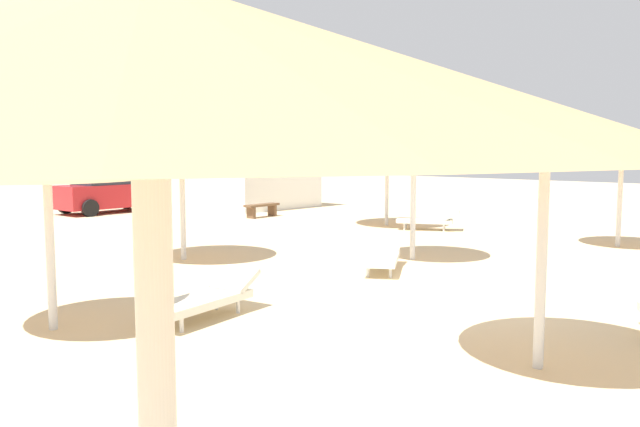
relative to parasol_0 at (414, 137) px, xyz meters
The scene contains 14 objects.
ground_plane 4.46m from the parasol_0, 135.68° to the right, with size 80.00×80.00×0.00m, color beige.
parasol_0 is the anchor object (origin of this frame).
parasol_1 8.10m from the parasol_0, behind, with size 2.50×2.50×2.73m.
parasol_2 6.50m from the parasol_0, 41.91° to the left, with size 3.19×3.19×2.55m.
parasol_3 7.19m from the parasol_0, 134.13° to the right, with size 2.85×2.85×2.88m.
parasol_6 5.22m from the parasol_0, 132.69° to the left, with size 2.83×2.83×2.74m.
parasol_7 5.91m from the parasol_0, 28.41° to the right, with size 2.53×2.53×2.65m.
parasol_8 12.56m from the parasol_0, 149.36° to the right, with size 3.02×3.02×3.02m.
lounger_0 2.90m from the parasol_0, 169.03° to the right, with size 1.96×1.56×0.64m.
lounger_1 6.76m from the parasol_0, behind, with size 1.99×0.97×0.64m.
lounger_2 5.92m from the parasol_0, 29.00° to the left, with size 1.49×1.98×0.62m.
bench_1 10.19m from the parasol_0, 68.09° to the left, with size 1.52×0.49×0.49m.
parked_car 15.11m from the parasol_0, 87.11° to the left, with size 4.08×2.15×1.72m.
beach_cabana 14.00m from the parasol_0, 63.39° to the left, with size 4.78×4.21×2.86m.
Camera 1 is at (-9.37, -5.65, 2.50)m, focal length 35.54 mm.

